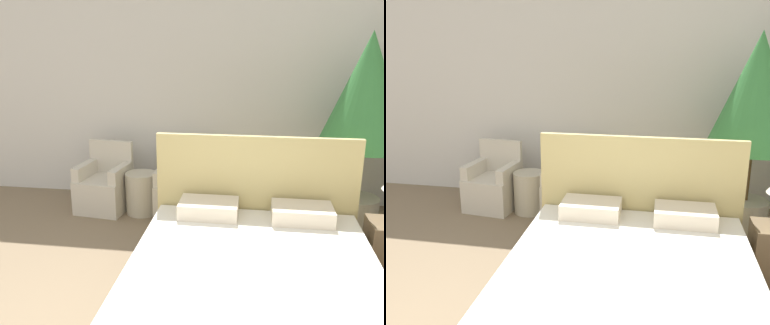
{
  "view_description": "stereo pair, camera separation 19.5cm",
  "coord_description": "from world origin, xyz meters",
  "views": [
    {
      "loc": [
        0.85,
        -1.53,
        2.02
      ],
      "look_at": [
        0.22,
        2.77,
        0.77
      ],
      "focal_mm": 40.0,
      "sensor_mm": 36.0,
      "label": 1
    },
    {
      "loc": [
        1.05,
        -1.5,
        2.02
      ],
      "look_at": [
        0.22,
        2.77,
        0.77
      ],
      "focal_mm": 40.0,
      "sensor_mm": 36.0,
      "label": 2
    }
  ],
  "objects": [
    {
      "name": "potted_palm",
      "position": [
        2.0,
        3.11,
        1.42
      ],
      "size": [
        0.94,
        0.94,
        2.12
      ],
      "color": "beige",
      "rests_on": "ground_plane"
    },
    {
      "name": "armchair_near_window_left",
      "position": [
        -0.94,
        3.21,
        0.27
      ],
      "size": [
        0.63,
        0.63,
        0.82
      ],
      "rotation": [
        0.0,
        0.0,
        -0.12
      ],
      "color": "beige",
      "rests_on": "ground_plane"
    },
    {
      "name": "bed",
      "position": [
        0.89,
        1.29,
        0.27
      ],
      "size": [
        1.88,
        2.26,
        1.18
      ],
      "color": "#4C4238",
      "rests_on": "ground_plane"
    },
    {
      "name": "wall_back",
      "position": [
        0.0,
        3.84,
        1.45
      ],
      "size": [
        10.0,
        0.06,
        2.9
      ],
      "color": "silver",
      "rests_on": "ground_plane"
    },
    {
      "name": "side_table",
      "position": [
        -0.46,
        3.16,
        0.25
      ],
      "size": [
        0.38,
        0.38,
        0.5
      ],
      "color": "#B7AD93",
      "rests_on": "ground_plane"
    },
    {
      "name": "armchair_near_window_right",
      "position": [
        0.03,
        3.21,
        0.27
      ],
      "size": [
        0.58,
        0.57,
        0.82
      ],
      "rotation": [
        0.0,
        0.0,
        -0.01
      ],
      "color": "beige",
      "rests_on": "ground_plane"
    }
  ]
}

